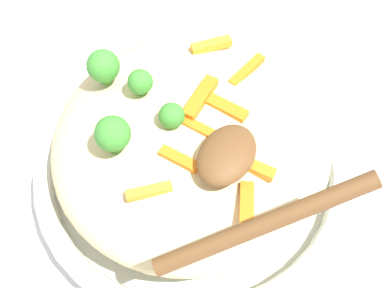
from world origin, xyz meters
TOP-DOWN VIEW (x-y plane):
  - ground_plane at (0.00, 0.00)m, footprint 2.40×2.40m
  - serving_bowl at (0.00, 0.00)m, footprint 0.29×0.29m
  - pasta_mound at (0.00, 0.00)m, footprint 0.24×0.23m
  - carrot_piece_0 at (0.06, -0.02)m, footprint 0.04×0.02m
  - carrot_piece_1 at (0.02, -0.02)m, footprint 0.01×0.04m
  - carrot_piece_2 at (-0.02, -0.06)m, footprint 0.01×0.04m
  - carrot_piece_3 at (-0.04, -0.01)m, footprint 0.01×0.03m
  - carrot_piece_4 at (0.08, 0.02)m, footprint 0.03×0.03m
  - carrot_piece_5 at (-0.05, -0.07)m, footprint 0.03×0.02m
  - carrot_piece_6 at (-0.03, -0.03)m, footprint 0.03×0.01m
  - carrot_piece_7 at (0.01, -0.00)m, footprint 0.04×0.01m
  - carrot_piece_8 at (-0.07, -0.01)m, footprint 0.03×0.03m
  - carrot_piece_9 at (-0.01, -0.01)m, footprint 0.01×0.03m
  - broccoli_floret_0 at (-0.05, 0.04)m, footprint 0.03×0.03m
  - broccoli_floret_1 at (-0.00, 0.05)m, footprint 0.02×0.02m
  - broccoli_floret_2 at (0.00, 0.08)m, footprint 0.03×0.03m
  - broccoli_floret_3 at (-0.02, 0.01)m, footprint 0.02×0.02m
  - serving_spoon at (-0.04, -0.06)m, footprint 0.13×0.12m

SIDE VIEW (x-z plane):
  - ground_plane at x=0.00m, z-range 0.00..0.00m
  - serving_bowl at x=0.00m, z-range 0.00..0.04m
  - pasta_mound at x=0.00m, z-range 0.04..0.11m
  - carrot_piece_5 at x=-0.05m, z-range 0.10..0.11m
  - carrot_piece_8 at x=-0.07m, z-range 0.10..0.11m
  - carrot_piece_2 at x=-0.02m, z-range 0.10..0.11m
  - carrot_piece_4 at x=0.08m, z-range 0.10..0.11m
  - carrot_piece_0 at x=0.06m, z-range 0.11..0.11m
  - carrot_piece_3 at x=-0.04m, z-range 0.11..0.11m
  - carrot_piece_9 at x=-0.01m, z-range 0.11..0.11m
  - carrot_piece_1 at x=0.02m, z-range 0.11..0.12m
  - carrot_piece_6 at x=-0.03m, z-range 0.11..0.12m
  - carrot_piece_7 at x=0.01m, z-range 0.11..0.12m
  - broccoli_floret_3 at x=-0.02m, z-range 0.11..0.13m
  - broccoli_floret_2 at x=0.00m, z-range 0.11..0.14m
  - broccoli_floret_1 at x=0.00m, z-range 0.11..0.13m
  - broccoli_floret_0 at x=-0.05m, z-range 0.11..0.14m
  - serving_spoon at x=-0.04m, z-range 0.10..0.16m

